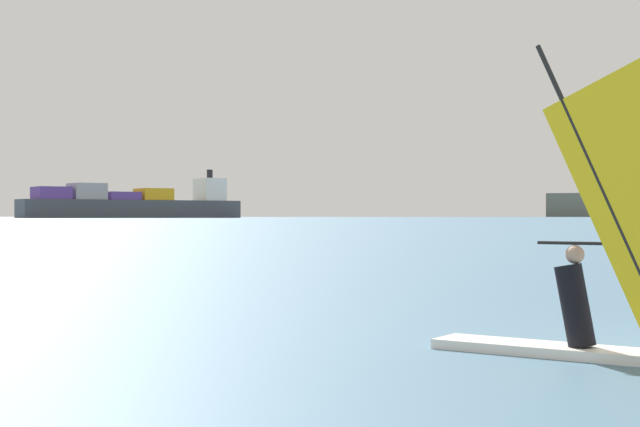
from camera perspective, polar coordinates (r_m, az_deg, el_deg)
The scene contains 3 objects.
windsurfer at distance 11.17m, azimuth 16.77°, elevation -4.03°, with size 3.92×1.78×3.87m.
cargo_ship at distance 619.03m, azimuth -11.40°, elevation 0.59°, with size 118.66×121.59×32.98m.
distant_headland at distance 1228.24m, azimuth 12.32°, elevation 0.41°, with size 1322.97×376.03×25.52m, color #60665B.
Camera 1 is at (-3.17, -12.22, 1.65)m, focal length 52.23 mm.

